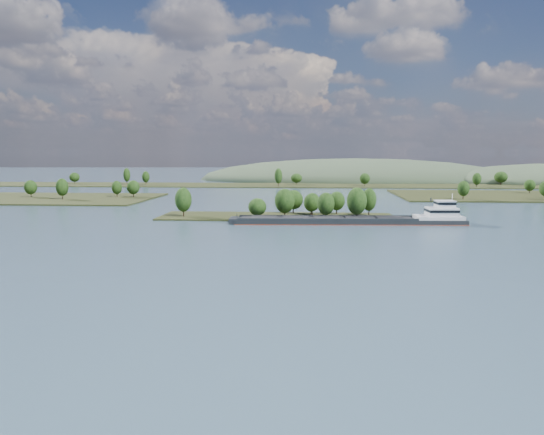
{
  "coord_description": "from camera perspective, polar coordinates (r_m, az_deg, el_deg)",
  "views": [
    {
      "loc": [
        14.4,
        -45.67,
        27.57
      ],
      "look_at": [
        1.58,
        130.0,
        6.0
      ],
      "focal_mm": 35.0,
      "sensor_mm": 36.0,
      "label": 1
    }
  ],
  "objects": [
    {
      "name": "back_shoreline",
      "position": [
        446.36,
        3.35,
        3.51
      ],
      "size": [
        900.0,
        60.0,
        15.91
      ],
      "color": "black",
      "rests_on": "ground"
    },
    {
      "name": "hill_west",
      "position": [
        548.26,
        8.96,
        4.02
      ],
      "size": [
        320.0,
        160.0,
        44.0
      ],
      "primitive_type": "ellipsoid",
      "color": "#35452F",
      "rests_on": "ground"
    },
    {
      "name": "ground",
      "position": [
        168.56,
        -0.78,
        -2.43
      ],
      "size": [
        1800.0,
        1800.0,
        0.0
      ],
      "primitive_type": "plane",
      "color": "#3E576C",
      "rests_on": "ground"
    },
    {
      "name": "cargo_barge",
      "position": [
        211.01,
        9.84,
        -0.2
      ],
      "size": [
        92.48,
        16.11,
        12.44
      ],
      "color": "black",
      "rests_on": "ground"
    },
    {
      "name": "tree_island",
      "position": [
        226.08,
        2.09,
        1.03
      ],
      "size": [
        100.0,
        30.3,
        14.33
      ],
      "color": "black",
      "rests_on": "ground"
    }
  ]
}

